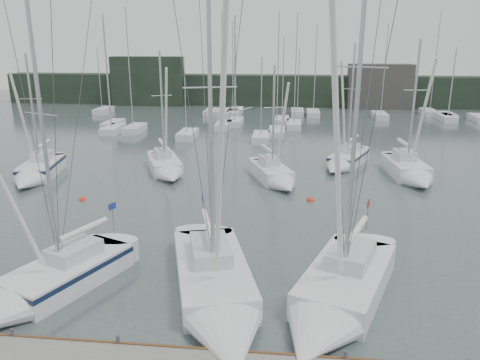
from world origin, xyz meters
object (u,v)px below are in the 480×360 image
Objects in this scene: sailboat_mid_d at (344,161)px; sailboat_near_center at (219,300)px; buoy_b at (310,201)px; sailboat_mid_e at (411,173)px; sailboat_mid_a at (36,173)px; sailboat_mid_c at (276,177)px; sailboat_near_left at (39,288)px; sailboat_near_right at (334,302)px; sailboat_mid_b at (167,169)px; buoy_c at (82,200)px.

sailboat_near_center is at bearing -84.06° from sailboat_mid_d.
buoy_b is at bearing -85.72° from sailboat_mid_d.
sailboat_mid_e reaches higher than sailboat_mid_d.
sailboat_mid_c is at bearing -7.18° from sailboat_mid_a.
sailboat_near_center is at bearing 22.34° from sailboat_near_left.
sailboat_mid_a is at bearing -141.86° from sailboat_mid_d.
sailboat_mid_a is (-22.04, 16.90, -0.01)m from sailboat_near_right.
sailboat_near_center is 18.22m from sailboat_mid_c.
sailboat_near_center reaches higher than sailboat_mid_b.
sailboat_mid_b is 0.95× the size of sailboat_mid_d.
sailboat_mid_b is 19.76m from sailboat_mid_e.
buoy_b is at bearing 57.27° from sailboat_near_center.
sailboat_near_center is at bearing -47.84° from buoy_c.
sailboat_mid_c is 4.54m from buoy_b.
sailboat_mid_a reaches higher than buoy_c.
buoy_c is (-13.42, -5.26, -0.52)m from sailboat_mid_c.
sailboat_mid_c is (9.62, 18.04, -0.04)m from sailboat_near_left.
sailboat_mid_c is at bearing 84.90° from sailboat_near_left.
sailboat_near_left is 19.51m from sailboat_mid_b.
sailboat_near_left is 18.76m from buoy_b.
sailboat_near_left is 28.57m from sailboat_mid_e.
sailboat_mid_e is at bearing -11.07° from sailboat_mid_d.
sailboat_mid_a is at bearing 143.05° from buoy_c.
sailboat_mid_c is (1.77, 18.13, -0.02)m from sailboat_near_center.
buoy_b reaches higher than buoy_c.
buoy_c is (5.71, -4.29, -0.58)m from sailboat_mid_a.
sailboat_mid_d is at bearing 56.18° from sailboat_near_center.
sailboat_mid_b is 21.95× the size of buoy_c.
sailboat_mid_d is (14.83, 4.02, 0.00)m from sailboat_mid_b.
sailboat_near_center is 24.78m from sailboat_mid_d.
sailboat_near_left is 20.45m from sailboat_mid_c.
sailboat_mid_b is at bearing 149.75° from sailboat_mid_c.
sailboat_mid_a is 19.15m from sailboat_mid_c.
sailboat_mid_a is 0.90× the size of sailboat_mid_e.
buoy_b is at bearing -17.40° from sailboat_mid_a.
buoy_c is at bearing 163.18° from sailboat_near_right.
sailboat_mid_c is at bearing 68.26° from sailboat_near_center.
sailboat_near_left is 1.25× the size of sailboat_mid_b.
sailboat_mid_c is at bearing -174.33° from sailboat_mid_e.
buoy_b is at bearing 112.48° from sailboat_near_right.
sailboat_near_right reaches higher than sailboat_mid_b.
sailboat_mid_a is (-9.51, 17.07, 0.02)m from sailboat_near_left.
sailboat_mid_e is at bearing 16.97° from buoy_c.
sailboat_near_left is 7.85m from sailboat_near_center.
sailboat_near_left reaches higher than buoy_b.
sailboat_mid_b reaches higher than buoy_c.
sailboat_near_right is 1.58× the size of sailboat_mid_a.
sailboat_near_right is at bearing -73.32° from sailboat_mid_d.
sailboat_near_left is at bearing -99.55° from sailboat_mid_d.
sailboat_near_right is 22.76m from sailboat_mid_b.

